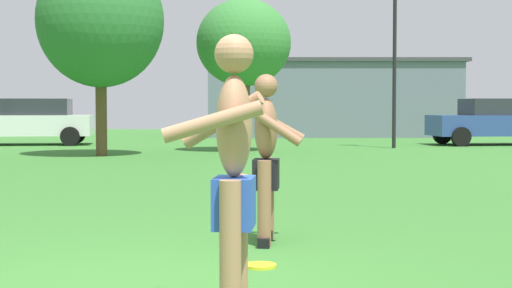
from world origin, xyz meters
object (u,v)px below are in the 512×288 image
(player_in_blue, at_px, (235,168))
(frisbee, at_px, (262,266))
(lamp_post, at_px, (397,45))
(tree_behind_players, at_px, (102,21))
(car_white_near_post, at_px, (32,121))
(tree_left_field, at_px, (246,44))
(car_blue_mid_lot, at_px, (498,121))
(player_near, at_px, (269,155))

(player_in_blue, height_order, frisbee, player_in_blue)
(lamp_post, height_order, tree_behind_players, tree_behind_players)
(frisbee, distance_m, car_white_near_post, 21.82)
(tree_left_field, bearing_deg, frisbee, -88.64)
(car_white_near_post, distance_m, lamp_post, 12.52)
(car_blue_mid_lot, bearing_deg, frisbee, -111.87)
(tree_behind_players, bearing_deg, car_white_near_post, 121.26)
(lamp_post, bearing_deg, car_white_near_post, 170.23)
(player_in_blue, bearing_deg, car_white_near_post, 109.19)
(car_blue_mid_lot, relative_size, lamp_post, 0.86)
(player_in_blue, bearing_deg, car_blue_mid_lot, 69.10)
(frisbee, height_order, tree_left_field, tree_left_field)
(lamp_post, bearing_deg, player_in_blue, -102.82)
(player_near, relative_size, tree_left_field, 0.36)
(car_white_near_post, relative_size, tree_behind_players, 0.84)
(car_blue_mid_lot, bearing_deg, player_in_blue, -110.90)
(car_white_near_post, bearing_deg, car_blue_mid_lot, 0.01)
(player_near, relative_size, player_in_blue, 0.92)
(player_near, distance_m, frisbee, 1.41)
(player_near, xyz_separation_m, tree_behind_players, (-4.21, 13.22, 2.73))
(player_near, relative_size, lamp_post, 0.31)
(player_near, height_order, car_blue_mid_lot, player_near)
(player_near, relative_size, car_blue_mid_lot, 0.36)
(car_white_near_post, bearing_deg, lamp_post, -9.77)
(frisbee, height_order, car_blue_mid_lot, car_blue_mid_lot)
(car_white_near_post, height_order, tree_behind_players, tree_behind_players)
(player_in_blue, relative_size, frisbee, 6.52)
(tree_behind_players, bearing_deg, tree_left_field, 29.65)
(tree_behind_players, bearing_deg, frisbee, -73.93)
(frisbee, relative_size, tree_behind_players, 0.05)
(frisbee, height_order, car_white_near_post, car_white_near_post)
(player_near, relative_size, tree_behind_players, 0.30)
(tree_left_field, bearing_deg, player_in_blue, -89.31)
(lamp_post, bearing_deg, frisbee, -103.31)
(player_in_blue, xyz_separation_m, car_white_near_post, (-7.61, 21.86, -0.10))
(lamp_post, relative_size, tree_behind_players, 0.97)
(tree_left_field, height_order, tree_behind_players, tree_behind_players)
(player_in_blue, xyz_separation_m, lamp_post, (4.50, 19.77, 2.31))
(frisbee, relative_size, tree_left_field, 0.06)
(tree_left_field, bearing_deg, car_white_near_post, 152.35)
(car_blue_mid_lot, bearing_deg, car_white_near_post, -179.99)
(player_near, height_order, frisbee, player_near)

